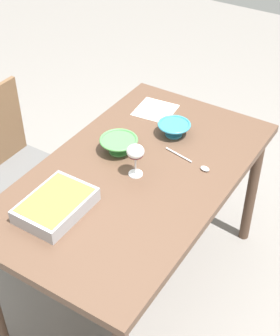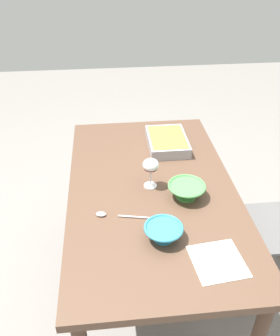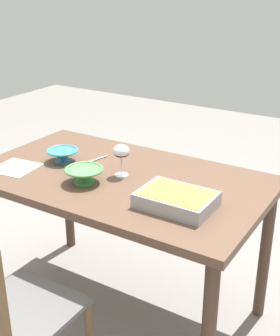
{
  "view_description": "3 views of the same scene",
  "coord_description": "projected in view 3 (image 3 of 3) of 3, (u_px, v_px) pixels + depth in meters",
  "views": [
    {
      "loc": [
        1.44,
        0.93,
        2.17
      ],
      "look_at": [
        0.02,
        0.04,
        0.83
      ],
      "focal_mm": 53.75,
      "sensor_mm": 36.0,
      "label": 1
    },
    {
      "loc": [
        -1.38,
        0.2,
        1.84
      ],
      "look_at": [
        0.07,
        0.05,
        0.84
      ],
      "focal_mm": 38.49,
      "sensor_mm": 36.0,
      "label": 2
    },
    {
      "loc": [
        1.13,
        -1.63,
        1.64
      ],
      "look_at": [
        0.07,
        0.07,
        0.8
      ],
      "focal_mm": 49.04,
      "sensor_mm": 36.0,
      "label": 3
    }
  ],
  "objects": [
    {
      "name": "dining_table",
      "position": [
        119.0,
        193.0,
        2.2
      ],
      "size": [
        1.39,
        0.81,
        0.77
      ],
      "color": "brown",
      "rests_on": "ground_plane"
    },
    {
      "name": "mixing_bowl",
      "position": [
        63.0,
        154.0,
        2.31
      ],
      "size": [
        0.16,
        0.16,
        0.07
      ],
      "color": "teal",
      "rests_on": "dining_table"
    },
    {
      "name": "serving_spoon",
      "position": [
        111.0,
        154.0,
        2.41
      ],
      "size": [
        0.07,
        0.25,
        0.01
      ],
      "color": "silver",
      "rests_on": "dining_table"
    },
    {
      "name": "ground_plane",
      "position": [
        121.0,
        307.0,
        2.46
      ],
      "size": [
        8.0,
        8.0,
        0.0
      ],
      "primitive_type": "plane",
      "color": "gray"
    },
    {
      "name": "small_bowl",
      "position": [
        84.0,
        174.0,
        2.07
      ],
      "size": [
        0.18,
        0.18,
        0.07
      ],
      "color": "#4C994C",
      "rests_on": "dining_table"
    },
    {
      "name": "casserole_dish",
      "position": [
        176.0,
        199.0,
        1.86
      ],
      "size": [
        0.3,
        0.22,
        0.06
      ],
      "color": "#99999E",
      "rests_on": "dining_table"
    },
    {
      "name": "napkin",
      "position": [
        16.0,
        168.0,
        2.25
      ],
      "size": [
        0.21,
        0.21,
        0.0
      ],
      "primitive_type": "cube",
      "rotation": [
        0.0,
        0.0,
        0.11
      ],
      "color": "white",
      "rests_on": "dining_table"
    },
    {
      "name": "chair",
      "position": [
        0.0,
        318.0,
        1.67
      ],
      "size": [
        0.39,
        0.43,
        0.9
      ],
      "color": "#595959",
      "rests_on": "ground_plane"
    },
    {
      "name": "wine_glass",
      "position": [
        121.0,
        153.0,
        2.12
      ],
      "size": [
        0.08,
        0.08,
        0.16
      ],
      "color": "white",
      "rests_on": "dining_table"
    }
  ]
}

